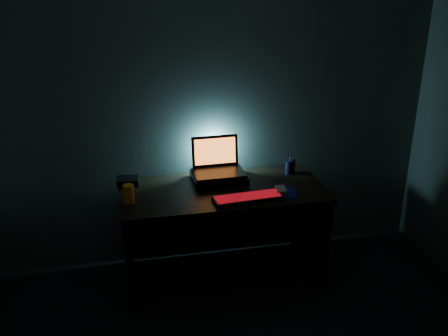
# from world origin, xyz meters

# --- Properties ---
(room) EXTENTS (3.50, 4.00, 2.50)m
(room) POSITION_xyz_m (0.00, 0.00, 1.25)
(room) COLOR black
(room) RESTS_ON ground
(desk) EXTENTS (1.50, 0.70, 0.75)m
(desk) POSITION_xyz_m (0.00, 1.67, 0.49)
(desk) COLOR black
(desk) RESTS_ON ground
(riser) EXTENTS (0.41, 0.31, 0.06)m
(riser) POSITION_xyz_m (-0.00, 1.77, 0.78)
(riser) COLOR black
(riser) RESTS_ON desk
(laptop) EXTENTS (0.39, 0.29, 0.26)m
(laptop) POSITION_xyz_m (-0.00, 1.82, 0.87)
(laptop) COLOR black
(laptop) RESTS_ON riser
(keyboard) EXTENTS (0.50, 0.19, 0.03)m
(keyboard) POSITION_xyz_m (0.13, 1.40, 0.76)
(keyboard) COLOR black
(keyboard) RESTS_ON desk
(mousepad) EXTENTS (0.24, 0.22, 0.00)m
(mousepad) POSITION_xyz_m (0.39, 1.46, 0.75)
(mousepad) COLOR navy
(mousepad) RESTS_ON desk
(mouse) EXTENTS (0.08, 0.12, 0.03)m
(mouse) POSITION_xyz_m (0.39, 1.46, 0.77)
(mouse) COLOR gray
(mouse) RESTS_ON mousepad
(pen_cup) EXTENTS (0.08, 0.08, 0.11)m
(pen_cup) POSITION_xyz_m (0.58, 1.80, 0.80)
(pen_cup) COLOR black
(pen_cup) RESTS_ON desk
(juice_glass) EXTENTS (0.09, 0.09, 0.13)m
(juice_glass) POSITION_xyz_m (-0.68, 1.53, 0.81)
(juice_glass) COLOR orange
(juice_glass) RESTS_ON desk
(router) EXTENTS (0.17, 0.14, 0.05)m
(router) POSITION_xyz_m (-0.68, 1.84, 0.78)
(router) COLOR black
(router) RESTS_ON desk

